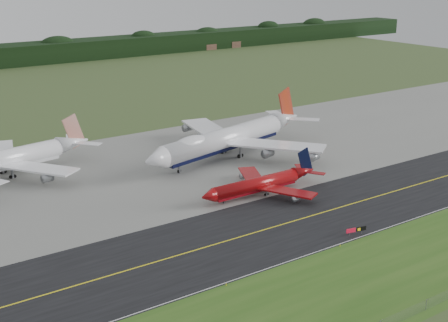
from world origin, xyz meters
TOP-DOWN VIEW (x-y plane):
  - ground at (0.00, 0.00)m, footprint 600.00×600.00m
  - grass_verge at (0.00, -35.00)m, footprint 400.00×30.00m
  - taxiway at (0.00, -4.00)m, footprint 400.00×32.00m
  - apron at (0.00, 51.00)m, footprint 400.00×78.00m
  - taxiway_centreline at (0.00, -4.00)m, footprint 400.00×0.40m
  - taxiway_edge_line at (0.00, -19.50)m, footprint 400.00×0.25m
  - perimeter_fence at (0.00, -48.00)m, footprint 320.00×0.10m
  - jet_ba_747 at (18.35, 47.69)m, footprint 70.84×57.63m
  - jet_red_737 at (6.35, 15.29)m, footprint 37.58×30.76m
  - jet_star_tail at (-45.60, 68.73)m, footprint 55.62×45.99m
  - taxiway_sign at (7.60, -18.02)m, footprint 5.11×1.33m
  - edge_marker_left at (-30.19, -20.50)m, footprint 0.16×0.16m
  - edge_marker_center at (0.13, -20.50)m, footprint 0.16×0.16m

SIDE VIEW (x-z plane):
  - ground at x=0.00m, z-range 0.00..0.00m
  - grass_verge at x=0.00m, z-range 0.00..0.01m
  - apron at x=0.00m, z-range 0.00..0.01m
  - taxiway at x=0.00m, z-range 0.00..0.02m
  - taxiway_centreline at x=0.00m, z-range 0.03..0.03m
  - taxiway_edge_line at x=0.00m, z-range 0.03..0.03m
  - edge_marker_left at x=-30.19m, z-range 0.00..0.50m
  - edge_marker_center at x=0.13m, z-range 0.00..0.50m
  - perimeter_fence at x=0.00m, z-range -158.90..161.10m
  - taxiway_sign at x=7.60m, z-range 0.35..2.09m
  - jet_red_737 at x=6.35m, z-range -2.28..7.90m
  - jet_star_tail at x=-45.60m, z-range -2.45..12.25m
  - jet_ba_747 at x=18.35m, z-range -2.87..15.12m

